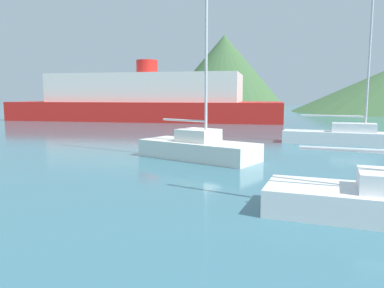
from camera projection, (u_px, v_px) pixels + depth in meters
sailboat_middle at (353, 136)px, 21.24m from camera, size 7.81×1.78×8.30m
sailboat_outer at (198, 146)px, 16.51m from camera, size 5.68×3.18×11.49m
ferry_distant at (148, 100)px, 43.30m from camera, size 31.80×15.76×6.82m
hill_west at (108, 90)px, 99.46m from camera, size 36.68×36.68×8.51m
hill_central at (224, 72)px, 87.52m from camera, size 28.80×28.80×16.80m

